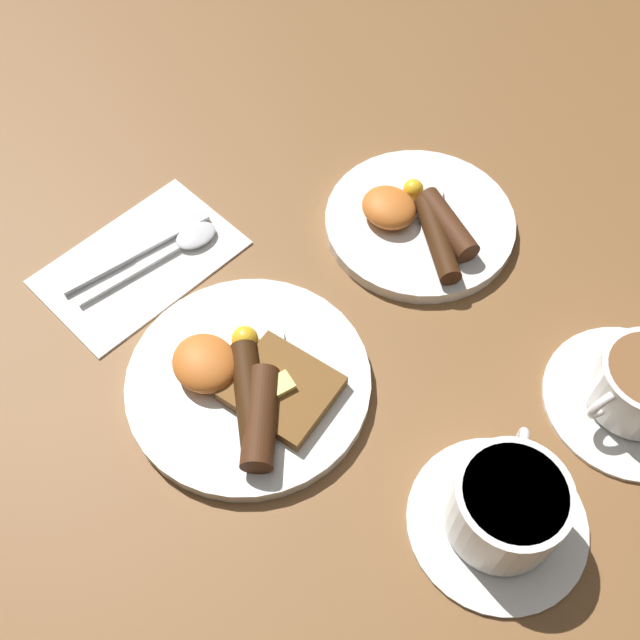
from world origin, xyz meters
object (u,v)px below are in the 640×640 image
Objects in this scene: breakfast_plate_far at (419,221)px; knife at (128,255)px; teacup_far at (638,389)px; teacup_near at (505,509)px; breakfast_plate_near at (248,382)px; spoon at (182,244)px.

knife is at bearing -122.41° from breakfast_plate_far.
teacup_far is (0.28, 0.00, 0.01)m from breakfast_plate_far.
teacup_near reaches higher than breakfast_plate_far.
teacup_far is at bearing 0.79° from breakfast_plate_far.
teacup_far is (0.24, 0.27, 0.01)m from breakfast_plate_near.
breakfast_plate_far is at bearing 147.72° from teacup_near.
knife is at bearing -178.90° from breakfast_plate_near.
teacup_near is at bearing 19.54° from breakfast_plate_near.
spoon is (-0.43, -0.04, -0.03)m from teacup_near.
spoon is at bearing -123.77° from breakfast_plate_far.
breakfast_plate_near is 0.27m from breakfast_plate_far.
teacup_near is at bearing -74.71° from knife.
breakfast_plate_far is at bearing 98.58° from breakfast_plate_near.
teacup_near is (0.28, -0.18, 0.02)m from breakfast_plate_far.
teacup_far is 0.93× the size of knife.
knife is 1.05× the size of spoon.
teacup_far reaches higher than breakfast_plate_near.
teacup_near is 0.43m from spoon.
breakfast_plate_far is 1.27× the size of teacup_far.
spoon is at bearing -174.98° from teacup_near.
knife is (-0.45, -0.27, -0.02)m from teacup_far.
teacup_far is 0.98× the size of spoon.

